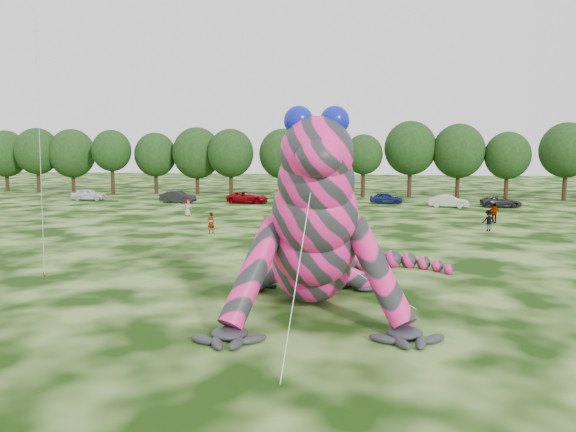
# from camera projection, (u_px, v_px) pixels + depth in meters

# --- Properties ---
(ground) EXTENTS (240.00, 240.00, 0.00)m
(ground) POSITION_uv_depth(u_px,v_px,m) (291.00, 331.00, 21.67)
(ground) COLOR #16330A
(ground) RESTS_ON ground
(inflatable_gecko) EXTENTS (17.26, 19.49, 8.64)m
(inflatable_gecko) POSITION_uv_depth(u_px,v_px,m) (311.00, 207.00, 25.77)
(inflatable_gecko) COLOR #E61E76
(inflatable_gecko) RESTS_ON ground
(tree_0) EXTENTS (6.91, 6.22, 9.51)m
(tree_0) POSITION_uv_depth(u_px,v_px,m) (6.00, 161.00, 87.79)
(tree_0) COLOR black
(tree_0) RESTS_ON ground
(tree_1) EXTENTS (6.74, 6.07, 9.81)m
(tree_1) POSITION_uv_depth(u_px,v_px,m) (38.00, 160.00, 85.62)
(tree_1) COLOR black
(tree_1) RESTS_ON ground
(tree_2) EXTENTS (7.04, 6.34, 9.64)m
(tree_2) POSITION_uv_depth(u_px,v_px,m) (72.00, 161.00, 85.48)
(tree_2) COLOR black
(tree_2) RESTS_ON ground
(tree_3) EXTENTS (5.81, 5.23, 9.44)m
(tree_3) POSITION_uv_depth(u_px,v_px,m) (112.00, 162.00, 82.67)
(tree_3) COLOR black
(tree_3) RESTS_ON ground
(tree_4) EXTENTS (6.22, 5.60, 9.06)m
(tree_4) POSITION_uv_depth(u_px,v_px,m) (156.00, 163.00, 83.33)
(tree_4) COLOR black
(tree_4) RESTS_ON ground
(tree_5) EXTENTS (7.16, 6.44, 9.80)m
(tree_5) POSITION_uv_depth(u_px,v_px,m) (197.00, 161.00, 81.98)
(tree_5) COLOR black
(tree_5) RESTS_ON ground
(tree_6) EXTENTS (6.52, 5.86, 9.49)m
(tree_6) POSITION_uv_depth(u_px,v_px,m) (231.00, 162.00, 79.39)
(tree_6) COLOR black
(tree_6) RESTS_ON ground
(tree_7) EXTENTS (6.68, 6.01, 9.48)m
(tree_7) POSITION_uv_depth(u_px,v_px,m) (283.00, 163.00, 78.32)
(tree_7) COLOR black
(tree_7) RESTS_ON ground
(tree_8) EXTENTS (6.14, 5.53, 8.94)m
(tree_8) POSITION_uv_depth(u_px,v_px,m) (325.00, 165.00, 77.59)
(tree_8) COLOR black
(tree_8) RESTS_ON ground
(tree_9) EXTENTS (5.27, 4.74, 8.68)m
(tree_9) POSITION_uv_depth(u_px,v_px,m) (363.00, 166.00, 77.12)
(tree_9) COLOR black
(tree_9) RESTS_ON ground
(tree_10) EXTENTS (7.09, 6.38, 10.50)m
(tree_10) POSITION_uv_depth(u_px,v_px,m) (410.00, 159.00, 77.21)
(tree_10) COLOR black
(tree_10) RESTS_ON ground
(tree_11) EXTENTS (7.01, 6.31, 10.07)m
(tree_11) POSITION_uv_depth(u_px,v_px,m) (458.00, 161.00, 75.84)
(tree_11) COLOR black
(tree_11) RESTS_ON ground
(tree_12) EXTENTS (5.99, 5.39, 8.97)m
(tree_12) POSITION_uv_depth(u_px,v_px,m) (507.00, 166.00, 74.47)
(tree_12) COLOR black
(tree_12) RESTS_ON ground
(tree_13) EXTENTS (6.83, 6.15, 10.13)m
(tree_13) POSITION_uv_depth(u_px,v_px,m) (566.00, 162.00, 72.66)
(tree_13) COLOR black
(tree_13) RESTS_ON ground
(car_0) EXTENTS (4.57, 2.11, 1.52)m
(car_0) POSITION_uv_depth(u_px,v_px,m) (89.00, 194.00, 73.63)
(car_0) COLOR silver
(car_0) RESTS_ON ground
(car_1) EXTENTS (4.66, 2.11, 1.48)m
(car_1) POSITION_uv_depth(u_px,v_px,m) (178.00, 197.00, 70.16)
(car_1) COLOR black
(car_1) RESTS_ON ground
(car_2) EXTENTS (5.30, 2.64, 1.44)m
(car_2) POSITION_uv_depth(u_px,v_px,m) (248.00, 197.00, 69.78)
(car_2) COLOR #7E0109
(car_2) RESTS_ON ground
(car_3) EXTENTS (4.41, 2.08, 1.24)m
(car_3) POSITION_uv_depth(u_px,v_px,m) (309.00, 199.00, 69.14)
(car_3) COLOR #B8BBC1
(car_3) RESTS_ON ground
(car_4) EXTENTS (4.19, 2.06, 1.37)m
(car_4) POSITION_uv_depth(u_px,v_px,m) (386.00, 198.00, 69.20)
(car_4) COLOR #111A4A
(car_4) RESTS_ON ground
(car_5) EXTENTS (4.61, 2.19, 1.46)m
(car_5) POSITION_uv_depth(u_px,v_px,m) (449.00, 201.00, 65.00)
(car_5) COLOR beige
(car_5) RESTS_ON ground
(car_6) EXTENTS (4.68, 2.30, 1.28)m
(car_6) POSITION_uv_depth(u_px,v_px,m) (501.00, 202.00, 65.10)
(car_6) COLOR #242527
(car_6) RESTS_ON ground
(spectator_0) EXTENTS (0.74, 0.76, 1.75)m
(spectator_0) POSITION_uv_depth(u_px,v_px,m) (211.00, 223.00, 45.59)
(spectator_0) COLOR gray
(spectator_0) RESTS_ON ground
(spectator_2) EXTENTS (1.26, 0.90, 1.77)m
(spectator_2) POSITION_uv_depth(u_px,v_px,m) (489.00, 221.00, 46.93)
(spectator_2) COLOR gray
(spectator_2) RESTS_ON ground
(spectator_3) EXTENTS (1.11, 0.57, 1.81)m
(spectator_3) POSITION_uv_depth(u_px,v_px,m) (494.00, 213.00, 51.95)
(spectator_3) COLOR gray
(spectator_3) RESTS_ON ground
(spectator_5) EXTENTS (1.09, 1.61, 1.66)m
(spectator_5) POSITION_uv_depth(u_px,v_px,m) (343.00, 231.00, 41.37)
(spectator_5) COLOR gray
(spectator_5) RESTS_ON ground
(spectator_4) EXTENTS (0.99, 1.01, 1.75)m
(spectator_4) POSITION_uv_depth(u_px,v_px,m) (188.00, 208.00, 56.87)
(spectator_4) COLOR gray
(spectator_4) RESTS_ON ground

